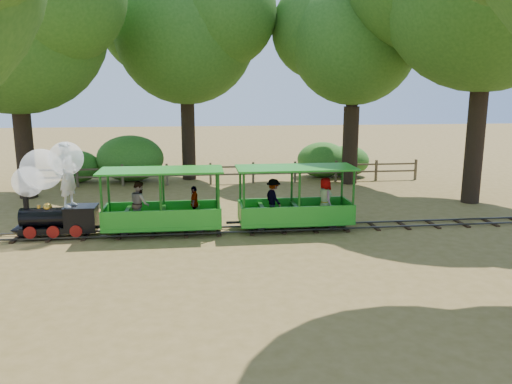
{
  "coord_description": "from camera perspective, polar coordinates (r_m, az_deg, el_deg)",
  "views": [
    {
      "loc": [
        -1.64,
        -14.96,
        4.38
      ],
      "look_at": [
        0.23,
        0.5,
        1.14
      ],
      "focal_mm": 35.0,
      "sensor_mm": 36.0,
      "label": 1
    }
  ],
  "objects": [
    {
      "name": "shrub_west",
      "position": [
        25.18,
        -19.82,
        2.77
      ],
      "size": [
        2.18,
        1.68,
        1.51
      ],
      "primitive_type": "ellipsoid",
      "color": "#2D6B1E",
      "rests_on": "ground"
    },
    {
      "name": "oak_nc",
      "position": [
        24.73,
        -8.17,
        18.31
      ],
      "size": [
        8.25,
        7.26,
        10.22
      ],
      "color": "#2D2116",
      "rests_on": "ground"
    },
    {
      "name": "track",
      "position": [
        15.66,
        -0.62,
        -4.24
      ],
      "size": [
        22.0,
        1.0,
        0.1
      ],
      "color": "#3F3D3A",
      "rests_on": "ground"
    },
    {
      "name": "shrub_east",
      "position": [
        25.31,
        7.59,
        3.69
      ],
      "size": [
        2.54,
        1.96,
        1.76
      ],
      "primitive_type": "ellipsoid",
      "color": "#2D6B1E",
      "rests_on": "ground"
    },
    {
      "name": "shrub_mid_e",
      "position": [
        25.67,
        10.35,
        3.5
      ],
      "size": [
        2.27,
        1.74,
        1.57
      ],
      "primitive_type": "ellipsoid",
      "color": "#2D6B1E",
      "rests_on": "ground"
    },
    {
      "name": "oak_nw",
      "position": [
        22.36,
        -26.19,
        18.22
      ],
      "size": [
        9.03,
        7.94,
        10.58
      ],
      "color": "#2D2116",
      "rests_on": "ground"
    },
    {
      "name": "ground",
      "position": [
        15.68,
        -0.62,
        -4.48
      ],
      "size": [
        90.0,
        90.0,
        0.0
      ],
      "primitive_type": "plane",
      "color": "olive",
      "rests_on": "ground"
    },
    {
      "name": "oak_ne",
      "position": [
        23.76,
        11.07,
        17.28
      ],
      "size": [
        7.15,
        6.29,
        9.34
      ],
      "color": "#2D2116",
      "rests_on": "ground"
    },
    {
      "name": "locomotive",
      "position": [
        15.86,
        -22.41,
        1.0
      ],
      "size": [
        2.54,
        1.2,
        2.92
      ],
      "color": "black",
      "rests_on": "ground"
    },
    {
      "name": "carriage_front",
      "position": [
        15.37,
        -10.84,
        -1.9
      ],
      "size": [
        3.67,
        1.5,
        1.91
      ],
      "color": "#24911F",
      "rests_on": "track"
    },
    {
      "name": "fence",
      "position": [
        23.33,
        -2.77,
        2.35
      ],
      "size": [
        18.1,
        0.1,
        1.0
      ],
      "color": "brown",
      "rests_on": "ground"
    },
    {
      "name": "shrub_mid_w",
      "position": [
        24.69,
        -14.17,
        3.75
      ],
      "size": [
        3.18,
        2.45,
        2.2
      ],
      "primitive_type": "ellipsoid",
      "color": "#2D6B1E",
      "rests_on": "ground"
    },
    {
      "name": "carriage_rear",
      "position": [
        15.71,
        4.53,
        -1.39
      ],
      "size": [
        3.67,
        1.5,
        1.91
      ],
      "color": "#24911F",
      "rests_on": "track"
    }
  ]
}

